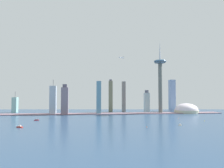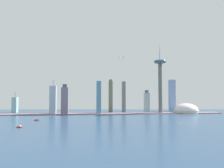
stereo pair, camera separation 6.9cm
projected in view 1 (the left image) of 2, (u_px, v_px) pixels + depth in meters
The scene contains 19 objects.
ground_plane at pixel (120, 137), 353.41m from camera, with size 6000.00×6000.00×0.00m, color navy.
waterfront_pier at pixel (104, 114), 769.57m from camera, with size 888.28×53.53×2.28m, color slate.
observation_tower at pixel (160, 74), 805.43m from camera, with size 47.32×47.32×280.74m.
stadium_dome at pixel (186, 110), 811.77m from camera, with size 92.34×92.34×51.37m.
skyscraper_0 at pixel (172, 95), 900.47m from camera, with size 23.37×25.11×134.99m.
skyscraper_1 at pixel (53, 100), 758.89m from camera, with size 22.62×23.75×125.86m.
skyscraper_2 at pixel (111, 96), 863.63m from camera, with size 15.77×13.11×134.19m.
skyscraper_3 at pixel (147, 102), 844.59m from camera, with size 19.52×23.78×89.05m.
skyscraper_4 at pixel (15, 105), 827.21m from camera, with size 18.25×24.71×82.98m.
skyscraper_5 at pixel (99, 97), 770.76m from camera, with size 16.95×18.55×121.46m.
skyscraper_6 at pixel (65, 100), 746.96m from camera, with size 25.10×13.73×108.73m.
skyscraper_7 at pixel (124, 97), 864.32m from camera, with size 13.39×18.53×125.75m.
boat_0 at pixel (20, 127), 454.03m from camera, with size 15.08×10.95×5.10m.
boat_1 at pixel (37, 120), 577.08m from camera, with size 13.53×6.81×8.84m.
boat_2 at pixel (180, 125), 484.15m from camera, with size 7.46×5.07×4.42m.
channel_buoy_0 at pixel (147, 127), 458.71m from camera, with size 1.97×1.97×3.00m, color #E54C19.
channel_buoy_1 at pixel (205, 121), 563.70m from camera, with size 1.15×1.15×2.79m, color yellow.
channel_buoy_2 at pixel (178, 118), 627.63m from camera, with size 1.38×1.38×1.98m, color #E54C19.
airplane at pixel (121, 58), 718.73m from camera, with size 20.52×20.61×7.23m.
Camera 1 is at (-48.89, -354.26, 72.92)m, focal length 33.42 mm.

